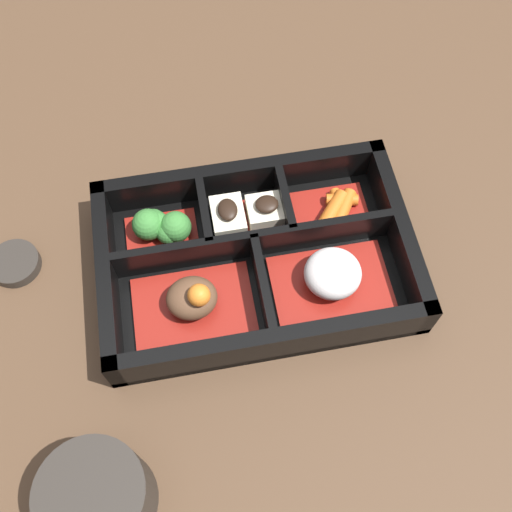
% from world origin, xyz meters
% --- Properties ---
extents(ground_plane, '(3.00, 3.00, 0.00)m').
position_xyz_m(ground_plane, '(0.00, 0.00, 0.00)').
color(ground_plane, '#4C3523').
extents(bento_base, '(0.30, 0.20, 0.01)m').
position_xyz_m(bento_base, '(0.00, 0.00, 0.01)').
color(bento_base, black).
rests_on(bento_base, ground_plane).
extents(bento_rim, '(0.30, 0.20, 0.05)m').
position_xyz_m(bento_rim, '(0.00, -0.00, 0.02)').
color(bento_rim, black).
rests_on(bento_rim, ground_plane).
extents(bowl_rice, '(0.11, 0.07, 0.04)m').
position_xyz_m(bowl_rice, '(-0.07, 0.04, 0.03)').
color(bowl_rice, maroon).
rests_on(bowl_rice, bento_base).
extents(bowl_stew, '(0.11, 0.07, 0.05)m').
position_xyz_m(bowl_stew, '(0.07, 0.04, 0.03)').
color(bowl_stew, maroon).
rests_on(bowl_stew, bento_base).
extents(bowl_carrots, '(0.08, 0.05, 0.02)m').
position_xyz_m(bowl_carrots, '(-0.09, -0.04, 0.02)').
color(bowl_carrots, maroon).
rests_on(bowl_carrots, bento_base).
extents(bowl_tofu, '(0.07, 0.05, 0.04)m').
position_xyz_m(bowl_tofu, '(0.00, -0.05, 0.03)').
color(bowl_tofu, maroon).
rests_on(bowl_tofu, bento_base).
extents(bowl_greens, '(0.07, 0.05, 0.04)m').
position_xyz_m(bowl_greens, '(0.09, -0.05, 0.03)').
color(bowl_greens, maroon).
rests_on(bowl_greens, bento_base).
extents(tea_cup, '(0.09, 0.09, 0.07)m').
position_xyz_m(tea_cup, '(0.16, 0.19, 0.04)').
color(tea_cup, '#2D2823').
rests_on(tea_cup, ground_plane).
extents(sauce_dish, '(0.05, 0.05, 0.01)m').
position_xyz_m(sauce_dish, '(0.24, -0.04, 0.01)').
color(sauce_dish, '#2D2823').
rests_on(sauce_dish, ground_plane).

